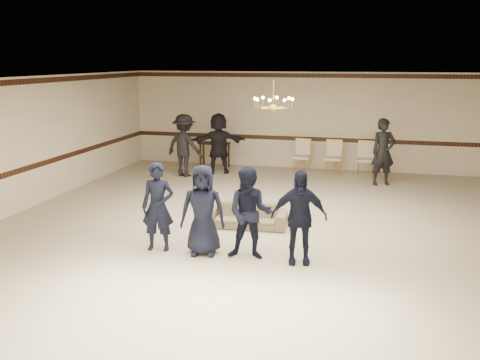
% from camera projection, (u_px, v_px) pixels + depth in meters
% --- Properties ---
extents(room, '(12.01, 14.01, 3.21)m').
position_uv_depth(room, '(264.00, 158.00, 11.02)').
color(room, '#BBB090').
rests_on(room, ground).
extents(chair_rail, '(12.00, 0.02, 0.14)m').
position_uv_depth(chair_rail, '(306.00, 139.00, 17.76)').
color(chair_rail, '#3A1E11').
rests_on(chair_rail, wall_back).
extents(crown_molding, '(12.00, 0.02, 0.14)m').
position_uv_depth(crown_molding, '(308.00, 75.00, 17.29)').
color(crown_molding, '#3A1E11').
rests_on(crown_molding, wall_back).
extents(chandelier, '(0.94, 0.94, 0.89)m').
position_uv_depth(chandelier, '(274.00, 93.00, 11.69)').
color(chandelier, gold).
rests_on(chandelier, ceiling).
extents(boy_a, '(0.67, 0.49, 1.72)m').
position_uv_depth(boy_a, '(158.00, 207.00, 10.13)').
color(boy_a, black).
rests_on(boy_a, floor).
extents(boy_b, '(0.92, 0.68, 1.72)m').
position_uv_depth(boy_b, '(203.00, 210.00, 9.91)').
color(boy_b, black).
rests_on(boy_b, floor).
extents(boy_c, '(0.88, 0.71, 1.72)m').
position_uv_depth(boy_c, '(250.00, 214.00, 9.70)').
color(boy_c, black).
rests_on(boy_c, floor).
extents(boy_d, '(1.07, 0.61, 1.72)m').
position_uv_depth(boy_d, '(299.00, 217.00, 9.48)').
color(boy_d, black).
rests_on(boy_d, floor).
extents(settee, '(1.82, 0.81, 0.52)m').
position_uv_depth(settee, '(246.00, 215.00, 11.67)').
color(settee, '#6D6B48').
rests_on(settee, floor).
extents(adult_left, '(1.41, 1.05, 1.95)m').
position_uv_depth(adult_left, '(184.00, 145.00, 16.56)').
color(adult_left, black).
rests_on(adult_left, floor).
extents(adult_mid, '(1.89, 1.25, 1.95)m').
position_uv_depth(adult_mid, '(218.00, 143.00, 17.01)').
color(adult_mid, black).
rests_on(adult_mid, floor).
extents(adult_right, '(0.84, 0.71, 1.95)m').
position_uv_depth(adult_right, '(383.00, 152.00, 15.40)').
color(adult_right, black).
rests_on(adult_right, floor).
extents(banquet_chair_left, '(0.56, 0.56, 1.07)m').
position_uv_depth(banquet_chair_left, '(302.00, 157.00, 17.12)').
color(banquet_chair_left, beige).
rests_on(banquet_chair_left, floor).
extents(banquet_chair_mid, '(0.54, 0.54, 1.07)m').
position_uv_depth(banquet_chair_mid, '(333.00, 158.00, 16.88)').
color(banquet_chair_mid, beige).
rests_on(banquet_chair_mid, floor).
extents(banquet_chair_right, '(0.52, 0.52, 1.07)m').
position_uv_depth(banquet_chair_right, '(366.00, 159.00, 16.64)').
color(banquet_chair_right, beige).
rests_on(banquet_chair_right, floor).
extents(console_table, '(1.03, 0.45, 0.85)m').
position_uv_depth(console_table, '(215.00, 155.00, 18.05)').
color(console_table, black).
rests_on(console_table, floor).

